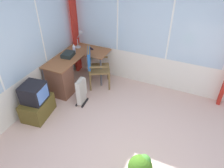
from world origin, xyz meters
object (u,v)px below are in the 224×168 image
desk_lamp (81,36)px  wooden_armchair (93,63)px  spray_bottle (74,49)px  space_heater (82,91)px  desk (62,77)px  paper_tray (68,55)px  tv_remote (91,48)px  tv_on_stand (36,102)px  potted_plant (141,167)px

desk_lamp → wooden_armchair: 0.79m
spray_bottle → space_heater: 1.08m
desk → paper_tray: size_ratio=4.77×
tv_remote → paper_tray: (-0.55, 0.29, 0.03)m
tv_on_stand → space_heater: bearing=-40.1°
tv_on_stand → potted_plant: tv_on_stand is taller
desk_lamp → space_heater: bearing=-150.9°
desk → wooden_armchair: bearing=-44.3°
wooden_armchair → tv_remote: bearing=34.3°
paper_tray → space_heater: 0.94m
tv_remote → spray_bottle: (-0.33, 0.26, 0.09)m
desk_lamp → tv_remote: 0.39m
spray_bottle → potted_plant: (-1.93, -2.29, -0.58)m
tv_remote → potted_plant: (-2.27, -2.03, -0.49)m
tv_remote → tv_on_stand: size_ratio=0.20×
paper_tray → potted_plant: bearing=-126.5°
potted_plant → desk: bearing=59.2°
paper_tray → tv_on_stand: size_ratio=0.40×
spray_bottle → tv_on_stand: (-1.44, 0.02, -0.53)m
desk → wooden_armchair: 0.76m
desk_lamp → potted_plant: 3.34m
paper_tray → wooden_armchair: wooden_armchair is taller
wooden_armchair → space_heater: bearing=-174.6°
tv_on_stand → space_heater: 0.94m
tv_remote → potted_plant: 3.08m
desk → wooden_armchair: (0.53, -0.52, 0.19)m
desk → tv_remote: tv_remote is taller
spray_bottle → potted_plant: 3.05m
tv_remote → space_heater: bearing=-132.5°
desk_lamp → paper_tray: size_ratio=1.38×
spray_bottle → paper_tray: (-0.22, 0.03, -0.06)m
desk → tv_remote: bearing=-16.1°
desk → potted_plant: size_ratio=3.05×
spray_bottle → wooden_armchair: size_ratio=0.23×
tv_remote → potted_plant: tv_remote is taller
tv_on_stand → potted_plant: bearing=-102.1°
desk → potted_plant: (-1.36, -2.29, -0.14)m
desk_lamp → paper_tray: bearing=179.2°
wooden_armchair → tv_on_stand: 1.52m
tv_remote → paper_tray: bearing=-177.2°
tv_on_stand → potted_plant: (-0.49, -2.31, -0.05)m
tv_remote → potted_plant: bearing=-107.6°
tv_remote → tv_on_stand: bearing=-158.4°
space_heater → desk: bearing=75.3°
paper_tray → desk: bearing=-175.2°
tv_on_stand → paper_tray: bearing=0.4°
wooden_armchair → potted_plant: wooden_armchair is taller
desk_lamp → tv_remote: (-0.02, -0.28, -0.26)m
desk → tv_on_stand: 0.87m
tv_on_stand → wooden_armchair: bearing=-21.1°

